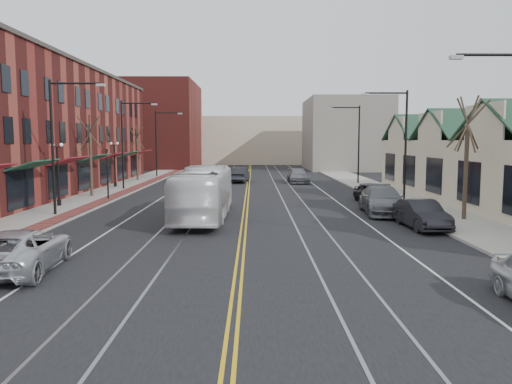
{
  "coord_description": "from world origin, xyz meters",
  "views": [
    {
      "loc": [
        0.51,
        -13.98,
        4.62
      ],
      "look_at": [
        0.65,
        11.09,
        2.0
      ],
      "focal_mm": 35.0,
      "sensor_mm": 36.0,
      "label": 1
    }
  ],
  "objects_px": {
    "transit_bus": "(204,193)",
    "parked_car_b": "(422,215)",
    "parked_car_d": "(372,193)",
    "parked_suv": "(20,250)",
    "parked_car_c": "(382,200)"
  },
  "relations": [
    {
      "from": "transit_bus",
      "to": "parked_car_b",
      "type": "height_order",
      "value": "transit_bus"
    },
    {
      "from": "transit_bus",
      "to": "parked_car_d",
      "type": "bearing_deg",
      "value": -146.42
    },
    {
      "from": "transit_bus",
      "to": "parked_car_b",
      "type": "bearing_deg",
      "value": 165.19
    },
    {
      "from": "parked_suv",
      "to": "parked_car_b",
      "type": "height_order",
      "value": "parked_suv"
    },
    {
      "from": "parked_car_c",
      "to": "parked_suv",
      "type": "bearing_deg",
      "value": -136.46
    },
    {
      "from": "parked_car_b",
      "to": "parked_car_c",
      "type": "relative_size",
      "value": 0.77
    },
    {
      "from": "parked_suv",
      "to": "parked_car_b",
      "type": "distance_m",
      "value": 18.97
    },
    {
      "from": "parked_suv",
      "to": "parked_car_d",
      "type": "distance_m",
      "value": 25.62
    },
    {
      "from": "transit_bus",
      "to": "parked_suv",
      "type": "xyz_separation_m",
      "value": [
        -5.35,
        -11.7,
        -0.76
      ]
    },
    {
      "from": "parked_car_b",
      "to": "parked_car_c",
      "type": "distance_m",
      "value": 5.27
    },
    {
      "from": "transit_bus",
      "to": "parked_car_b",
      "type": "xyz_separation_m",
      "value": [
        11.66,
        -3.29,
        -0.77
      ]
    },
    {
      "from": "parked_suv",
      "to": "parked_car_d",
      "type": "bearing_deg",
      "value": -136.3
    },
    {
      "from": "transit_bus",
      "to": "parked_suv",
      "type": "distance_m",
      "value": 12.88
    },
    {
      "from": "parked_suv",
      "to": "parked_car_c",
      "type": "distance_m",
      "value": 21.25
    },
    {
      "from": "parked_suv",
      "to": "parked_car_c",
      "type": "bearing_deg",
      "value": -144.84
    }
  ]
}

